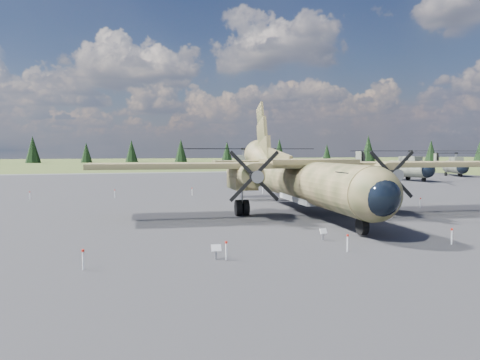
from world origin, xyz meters
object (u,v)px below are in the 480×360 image
object	(u,v)px
transport_plane	(303,174)
helicopter_mid	(408,159)
helicopter_far	(455,159)
helicopter_near	(244,158)

from	to	relation	value
transport_plane	helicopter_mid	bearing A→B (deg)	48.74
helicopter_far	transport_plane	bearing A→B (deg)	-121.43
transport_plane	helicopter_mid	size ratio (longest dim) A/B	1.31
transport_plane	helicopter_near	xyz separation A→B (m)	(5.00, 31.99, 0.68)
helicopter_near	helicopter_mid	size ratio (longest dim) A/B	1.11
transport_plane	helicopter_far	distance (m)	62.38
transport_plane	helicopter_mid	distance (m)	43.95
helicopter_mid	helicopter_far	bearing A→B (deg)	16.13
transport_plane	helicopter_far	xyz separation A→B (m)	(48.51, 39.21, 0.15)
helicopter_mid	helicopter_far	size ratio (longest dim) A/B	1.08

